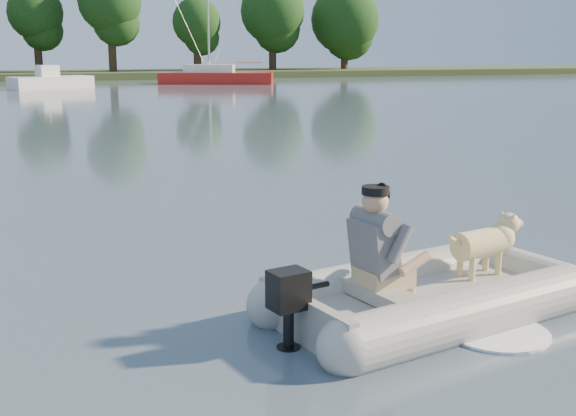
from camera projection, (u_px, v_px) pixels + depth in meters
name	position (u px, v px, depth m)	size (l,w,h in m)	color
water	(386.00, 333.00, 6.73)	(160.00, 160.00, 0.00)	slate
shore_bank	(69.00, 75.00, 63.85)	(160.00, 12.00, 0.70)	#47512D
treeline	(19.00, 13.00, 60.70)	(71.02, 7.35, 9.27)	#332316
dinghy	(436.00, 252.00, 7.18)	(4.93, 3.57, 1.44)	#A6A6A1
man	(376.00, 242.00, 6.80)	(0.76, 0.65, 1.13)	slate
dog	(480.00, 249.00, 7.59)	(0.97, 0.35, 0.65)	tan
outboard_motor	(289.00, 313.00, 6.34)	(0.43, 0.30, 0.82)	black
motorboat	(50.00, 73.00, 46.74)	(5.36, 2.06, 2.27)	white
sailboat	(215.00, 77.00, 53.95)	(8.73, 5.31, 11.52)	#AD1A13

